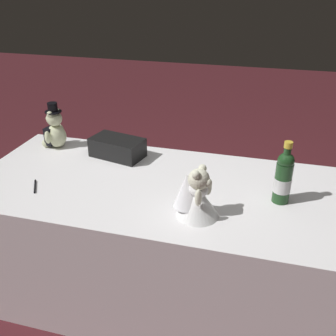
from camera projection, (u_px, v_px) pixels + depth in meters
The scene contains 7 objects.
ground_plane at pixel (168, 291), 2.23m from camera, with size 12.00×12.00×0.00m, color #47191E.
reception_table at pixel (168, 243), 2.07m from camera, with size 1.99×0.87×0.70m, color white.
teddy_bear_groom at pixel (55, 130), 2.28m from camera, with size 0.15×0.16×0.28m.
teddy_bear_bride at pixel (195, 195), 1.64m from camera, with size 0.23×0.19×0.23m.
champagne_bottle at pixel (283, 177), 1.72m from camera, with size 0.08×0.08×0.30m.
signing_pen at pixel (35, 186), 1.90m from camera, with size 0.08×0.12×0.01m.
gift_case_black at pixel (117, 147), 2.19m from camera, with size 0.32×0.22×0.11m.
Camera 1 is at (0.43, -1.60, 1.66)m, focal length 41.10 mm.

